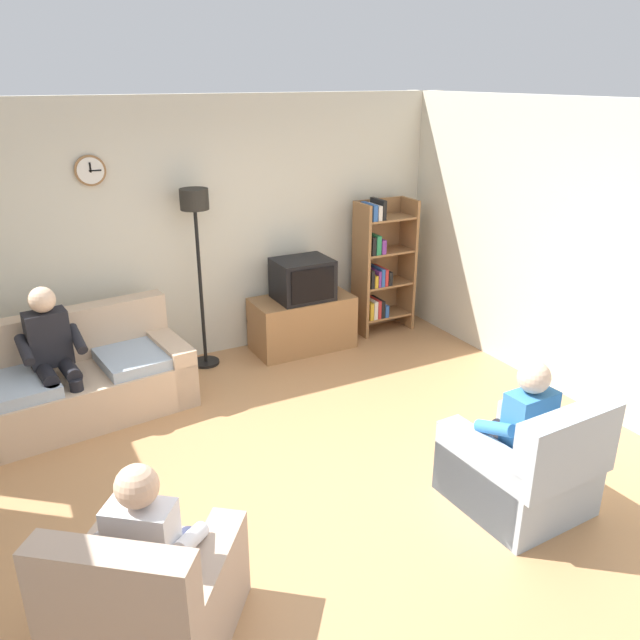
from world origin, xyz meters
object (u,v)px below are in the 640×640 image
object	(u,v)px
floor_lamp	(196,230)
person_in_right_armchair	(517,425)
couch	(78,383)
tv	(303,279)
person_on_couch	(53,351)
armchair_near_bookshelf	(522,470)
bookshelf	(379,267)
person_in_left_armchair	(152,541)
armchair_near_window	(151,601)
tv_stand	(302,323)

from	to	relation	value
floor_lamp	person_in_right_armchair	size ratio (longest dim) A/B	1.65
couch	floor_lamp	distance (m)	1.82
tv	person_on_couch	distance (m)	2.64
armchair_near_bookshelf	person_on_couch	size ratio (longest dim) A/B	0.74
armchair_near_bookshelf	floor_lamp	bearing A→B (deg)	110.42
person_on_couch	floor_lamp	bearing A→B (deg)	22.20
floor_lamp	bookshelf	bearing A→B (deg)	-0.78
person_in_left_armchair	armchair_near_window	bearing A→B (deg)	-127.71
floor_lamp	armchair_near_window	xyz separation A→B (m)	(-1.36, -3.27, -1.16)
armchair_near_bookshelf	person_in_left_armchair	size ratio (longest dim) A/B	0.81
tv	bookshelf	bearing A→B (deg)	5.17
bookshelf	armchair_near_bookshelf	distance (m)	3.43
person_in_left_armchair	person_in_right_armchair	distance (m)	2.53
armchair_near_bookshelf	bookshelf	bearing A→B (deg)	74.49
couch	armchair_near_bookshelf	distance (m)	3.80
couch	tv	size ratio (longest dim) A/B	3.32
tv	person_in_right_armchair	xyz separation A→B (m)	(0.13, -3.09, -0.21)
person_on_couch	couch	bearing A→B (deg)	33.62
armchair_near_bookshelf	person_on_couch	bearing A→B (deg)	135.32
armchair_near_window	person_on_couch	distance (m)	2.70
tv	floor_lamp	bearing A→B (deg)	173.58
couch	person_in_left_armchair	bearing A→B (deg)	-89.41
couch	armchair_near_bookshelf	bearing A→B (deg)	-47.60
tv	person_in_left_armchair	xyz separation A→B (m)	(-2.40, -3.08, -0.21)
tv_stand	couch	bearing A→B (deg)	-170.61
armchair_near_bookshelf	person_on_couch	xyz separation A→B (m)	(-2.72, 2.69, 0.41)
bookshelf	floor_lamp	bearing A→B (deg)	179.22
tv_stand	armchair_near_window	bearing A→B (deg)	-127.70
armchair_near_bookshelf	couch	bearing A→B (deg)	132.40
bookshelf	person_in_left_armchair	bearing A→B (deg)	-137.32
tv_stand	armchair_near_bookshelf	bearing A→B (deg)	-87.61
armchair_near_window	bookshelf	bearing A→B (deg)	42.86
armchair_near_window	couch	bearing A→B (deg)	89.44
tv	person_in_right_armchair	bearing A→B (deg)	-87.59
armchair_near_bookshelf	person_on_couch	distance (m)	3.85
bookshelf	person_in_right_armchair	xyz separation A→B (m)	(-0.91, -3.19, -0.18)
armchair_near_bookshelf	person_in_right_armchair	world-z (taller)	person_in_right_armchair
tv_stand	floor_lamp	xyz separation A→B (m)	(-1.10, 0.10, 1.15)
couch	tv	bearing A→B (deg)	8.83
bookshelf	armchair_near_window	world-z (taller)	bookshelf
bookshelf	person_in_right_armchair	world-z (taller)	bookshelf
tv_stand	bookshelf	xyz separation A→B (m)	(1.04, 0.07, 0.49)
armchair_near_window	armchair_near_bookshelf	world-z (taller)	same
couch	bookshelf	world-z (taller)	bookshelf
armchair_near_bookshelf	person_in_right_armchair	size ratio (longest dim) A/B	0.81
tv_stand	person_in_left_armchair	world-z (taller)	person_in_left_armchair
couch	armchair_near_bookshelf	size ratio (longest dim) A/B	2.18
bookshelf	floor_lamp	size ratio (longest dim) A/B	0.86
tv	floor_lamp	distance (m)	1.27
bookshelf	armchair_near_bookshelf	xyz separation A→B (m)	(-0.91, -3.28, -0.49)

